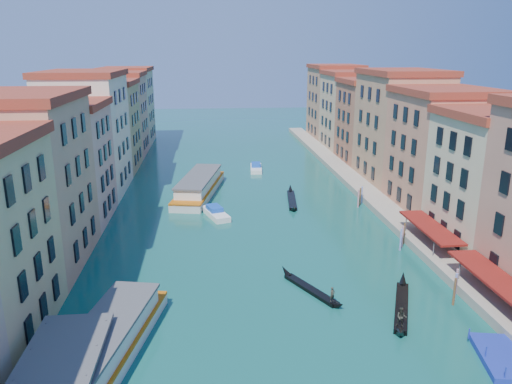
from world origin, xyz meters
TOP-DOWN VIEW (x-y plane):
  - left_bank_palazzos at (-26.00, 64.68)m, footprint 12.80×128.40m
  - right_bank_palazzos at (30.00, 65.00)m, footprint 12.80×128.40m
  - quay at (22.00, 65.00)m, footprint 4.00×140.00m
  - restaurant_awnings at (22.19, 23.00)m, footprint 3.20×44.55m
  - mooring_poles_right at (19.10, 28.80)m, footprint 1.44×54.24m
  - vaporetto_near at (-14.00, 18.86)m, footprint 8.69×20.65m
  - vaporetto_far at (-6.89, 67.40)m, footprint 9.37×22.78m
  - gondola_fore at (5.04, 29.24)m, footprint 5.50×9.72m
  - gondola_right at (13.01, 24.49)m, footprint 5.82×12.19m
  - gondola_far at (8.48, 61.39)m, footprint 2.61×13.28m
  - motorboat_mid at (-4.35, 54.83)m, footprint 4.39×7.51m
  - motorboat_far at (4.73, 83.94)m, footprint 2.84×7.37m
  - blue_dock at (18.50, 15.72)m, footprint 5.50×7.19m

SIDE VIEW (x-z plane):
  - blue_dock at x=18.50m, z-range 0.00..0.54m
  - gondola_fore at x=5.04m, z-range -0.70..1.40m
  - gondola_far at x=8.48m, z-range -0.56..1.33m
  - gondola_right at x=13.01m, z-range -0.79..1.77m
  - quay at x=22.00m, z-range 0.00..1.00m
  - motorboat_mid at x=-4.35m, z-range -0.16..1.32m
  - motorboat_far at x=4.73m, z-range -0.17..1.33m
  - mooring_poles_right at x=19.10m, z-range -0.30..2.90m
  - vaporetto_near at x=-14.00m, z-range -0.15..2.85m
  - vaporetto_far at x=-6.89m, z-range -0.16..3.14m
  - restaurant_awnings at x=22.19m, z-range 1.43..4.55m
  - left_bank_palazzos at x=-26.00m, z-range -0.79..20.21m
  - right_bank_palazzos at x=30.00m, z-range -0.75..20.25m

